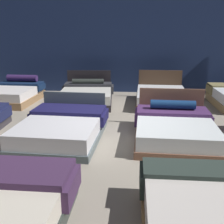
{
  "coord_description": "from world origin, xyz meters",
  "views": [
    {
      "loc": [
        0.24,
        -5.44,
        2.14
      ],
      "look_at": [
        -0.17,
        0.11,
        0.52
      ],
      "focal_mm": 43.66,
      "sensor_mm": 36.0,
      "label": 1
    }
  ],
  "objects": [
    {
      "name": "bed_5",
      "position": [
        -1.2,
        -0.13,
        0.23
      ],
      "size": [
        1.76,
        2.23,
        0.77
      ],
      "rotation": [
        0.0,
        0.0,
        -0.06
      ],
      "color": "#4C585D",
      "rests_on": "ground_plane"
    },
    {
      "name": "showroom_back_wall",
      "position": [
        0.0,
        4.64,
        1.75
      ],
      "size": [
        18.0,
        0.06,
        3.5
      ],
      "primitive_type": "cube",
      "color": "navy",
      "rests_on": "ground_plane"
    },
    {
      "name": "bed_10",
      "position": [
        1.16,
        2.83,
        0.23
      ],
      "size": [
        1.61,
        2.15,
        0.93
      ],
      "rotation": [
        0.0,
        0.0,
        -0.04
      ],
      "color": "brown",
      "rests_on": "ground_plane"
    },
    {
      "name": "bed_8",
      "position": [
        -3.53,
        2.85,
        0.26
      ],
      "size": [
        1.55,
        2.02,
        0.77
      ],
      "rotation": [
        0.0,
        0.0,
        -0.05
      ],
      "color": "#936E49",
      "rests_on": "ground_plane"
    },
    {
      "name": "ground_plane",
      "position": [
        0.0,
        0.0,
        -0.01
      ],
      "size": [
        18.0,
        18.0,
        0.02
      ],
      "primitive_type": "cube",
      "color": "gray"
    },
    {
      "name": "bed_9",
      "position": [
        -1.17,
        2.87,
        0.25
      ],
      "size": [
        1.75,
        2.12,
        0.91
      ],
      "rotation": [
        0.0,
        0.0,
        0.06
      ],
      "color": "black",
      "rests_on": "ground_plane"
    },
    {
      "name": "bed_6",
      "position": [
        1.14,
        -0.02,
        0.24
      ],
      "size": [
        1.72,
        2.13,
        0.88
      ],
      "rotation": [
        0.0,
        0.0,
        -0.04
      ],
      "color": "brown",
      "rests_on": "ground_plane"
    }
  ]
}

